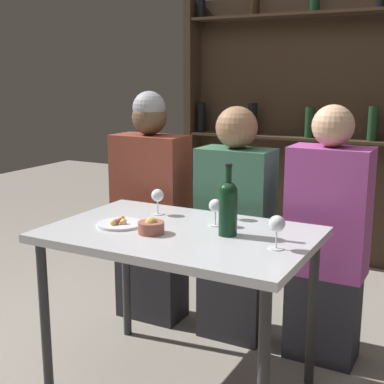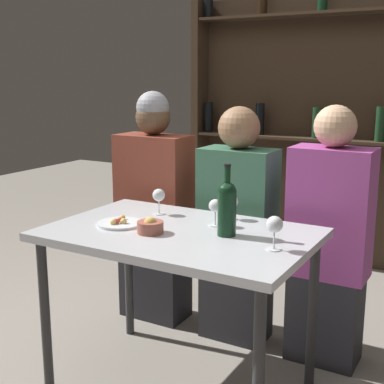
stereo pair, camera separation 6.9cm
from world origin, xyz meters
TOP-DOWN VIEW (x-y plane):
  - dining_table at (0.00, 0.00)m, footprint 1.15×0.74m
  - wine_rack_wall at (0.00, 2.00)m, footprint 2.01×0.21m
  - wine_bottle at (0.21, 0.04)m, footprint 0.08×0.08m
  - wine_glass_0 at (0.11, 0.28)m, footprint 0.06×0.06m
  - wine_glass_1 at (0.10, 0.15)m, footprint 0.06×0.06m
  - wine_glass_2 at (0.45, -0.04)m, footprint 0.07×0.07m
  - wine_glass_3 at (-0.23, 0.19)m, footprint 0.06×0.06m
  - food_plate_0 at (-0.28, -0.06)m, footprint 0.21×0.21m
  - snack_bowl at (-0.09, -0.09)m, footprint 0.11×0.11m
  - seated_person_left at (-0.52, 0.58)m, footprint 0.42×0.22m
  - seated_person_center at (0.01, 0.58)m, footprint 0.39×0.22m
  - seated_person_right at (0.50, 0.58)m, footprint 0.38×0.22m

SIDE VIEW (x-z plane):
  - seated_person_center at x=0.01m, z-range -0.03..1.23m
  - seated_person_right at x=0.50m, z-range -0.03..1.24m
  - seated_person_left at x=-0.52m, z-range -0.03..1.30m
  - dining_table at x=0.00m, z-range 0.30..1.05m
  - food_plate_0 at x=-0.28m, z-range 0.74..0.78m
  - snack_bowl at x=-0.09m, z-range 0.74..0.81m
  - wine_glass_0 at x=0.11m, z-range 0.77..0.89m
  - wine_glass_1 at x=0.10m, z-range 0.77..0.90m
  - wine_glass_3 at x=-0.23m, z-range 0.78..0.90m
  - wine_glass_2 at x=0.45m, z-range 0.78..0.91m
  - wine_bottle at x=0.21m, z-range 0.73..1.03m
  - wine_rack_wall at x=0.00m, z-range 0.01..2.11m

